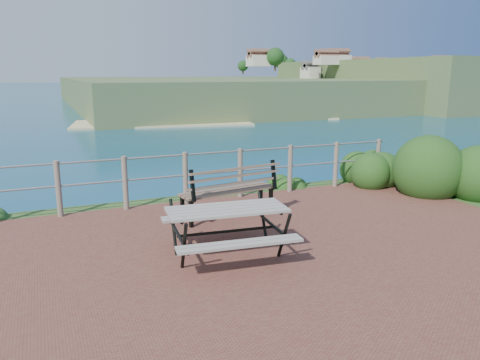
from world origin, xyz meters
The scene contains 9 objects.
ground centered at (0.00, 0.00, 0.00)m, with size 10.00×7.00×0.12m, color brown.
ocean centered at (0.00, 200.00, 0.00)m, with size 1200.00×1200.00×0.00m, color #136474.
safety_railing centered at (0.00, 3.35, 0.57)m, with size 9.40×0.10×1.00m.
distant_bay centered at (173.07, 202.61, -1.52)m, with size 290.00×232.36×24.00m.
picnic_table centered at (-0.25, 0.52, 0.44)m, with size 1.68×1.40×0.68m.
park_bench centered at (0.42, 2.17, 0.64)m, with size 1.78×0.71×0.98m.
shrub_right_front centered at (5.14, 1.76, 0.00)m, with size 1.57×1.57×2.22m, color #1F4515.
shrub_right_edge centered at (4.47, 3.38, 0.00)m, with size 1.12×1.12×1.59m, color #1F4515.
shrub_lip_east centered at (2.55, 3.85, 0.00)m, with size 0.75×0.75×0.48m, color #1F4515.
Camera 1 is at (-2.47, -5.17, 2.50)m, focal length 35.00 mm.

